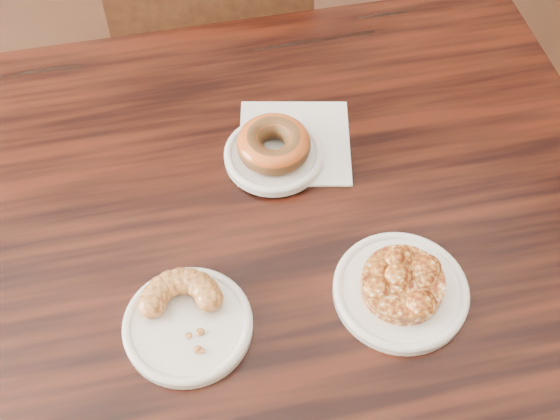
{
  "coord_description": "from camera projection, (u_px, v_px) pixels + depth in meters",
  "views": [
    {
      "loc": [
        0.01,
        -0.58,
        1.55
      ],
      "look_at": [
        0.08,
        -0.05,
        0.8
      ],
      "focal_mm": 45.0,
      "sensor_mm": 36.0,
      "label": 1
    }
  ],
  "objects": [
    {
      "name": "floor",
      "position": [
        244.0,
        400.0,
        1.6
      ],
      "size": [
        5.0,
        5.0,
        0.0
      ],
      "primitive_type": "plane",
      "color": "black",
      "rests_on": "ground"
    },
    {
      "name": "cafe_table",
      "position": [
        290.0,
        372.0,
        1.24
      ],
      "size": [
        1.09,
        1.09,
        0.75
      ],
      "primitive_type": "cube",
      "rotation": [
        0.0,
        0.0,
        0.09
      ],
      "color": "black",
      "rests_on": "floor"
    },
    {
      "name": "chair_far",
      "position": [
        217.0,
        29.0,
        1.66
      ],
      "size": [
        0.48,
        0.48,
        0.9
      ],
      "primitive_type": null,
      "rotation": [
        0.0,
        0.0,
        3.08
      ],
      "color": "black",
      "rests_on": "floor"
    },
    {
      "name": "napkin",
      "position": [
        294.0,
        142.0,
        1.06
      ],
      "size": [
        0.19,
        0.19,
        0.0
      ],
      "primitive_type": "cube",
      "rotation": [
        0.0,
        0.0,
        -0.12
      ],
      "color": "silver",
      "rests_on": "cafe_table"
    },
    {
      "name": "plate_donut",
      "position": [
        274.0,
        155.0,
        1.03
      ],
      "size": [
        0.15,
        0.15,
        0.01
      ],
      "primitive_type": "cylinder",
      "color": "silver",
      "rests_on": "napkin"
    },
    {
      "name": "plate_cruller",
      "position": [
        188.0,
        326.0,
        0.88
      ],
      "size": [
        0.16,
        0.16,
        0.01
      ],
      "primitive_type": "cylinder",
      "color": "white",
      "rests_on": "cafe_table"
    },
    {
      "name": "plate_fritter",
      "position": [
        400.0,
        291.0,
        0.91
      ],
      "size": [
        0.18,
        0.18,
        0.01
      ],
      "primitive_type": "cylinder",
      "color": "white",
      "rests_on": "cafe_table"
    },
    {
      "name": "glazed_donut",
      "position": [
        274.0,
        144.0,
        1.01
      ],
      "size": [
        0.11,
        0.11,
        0.04
      ],
      "primitive_type": "torus",
      "color": "#913A15",
      "rests_on": "plate_donut"
    },
    {
      "name": "apple_fritter",
      "position": [
        403.0,
        282.0,
        0.89
      ],
      "size": [
        0.14,
        0.14,
        0.03
      ],
      "primitive_type": null,
      "color": "#401206",
      "rests_on": "plate_fritter"
    },
    {
      "name": "cruller_fragment",
      "position": [
        186.0,
        317.0,
        0.86
      ],
      "size": [
        0.12,
        0.12,
        0.03
      ],
      "primitive_type": null,
      "color": "#5B3512",
      "rests_on": "plate_cruller"
    }
  ]
}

